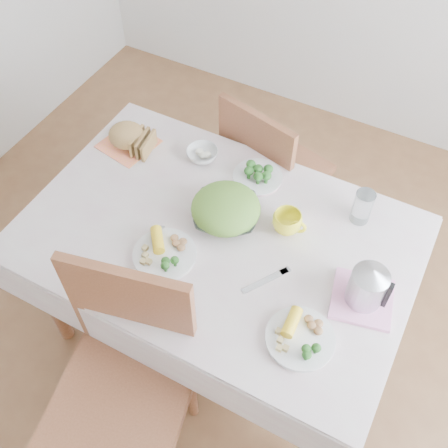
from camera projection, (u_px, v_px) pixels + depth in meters
The scene contains 18 objects.
floor at pixel (219, 326), 2.63m from camera, with size 3.60×3.60×0.00m, color brown.
dining_table at pixel (218, 287), 2.33m from camera, with size 1.40×0.90×0.75m, color brown.
tablecloth at pixel (217, 236), 2.03m from camera, with size 1.50×1.00×0.01m, color beige.
chair_near at pixel (123, 406), 1.92m from camera, with size 0.47×0.47×1.05m, color brown.
chair_far at pixel (277, 170), 2.65m from camera, with size 0.43×0.43×0.95m, color brown.
salad_bowl at pixel (226, 214), 2.05m from camera, with size 0.26×0.26×0.06m, color white.
dinner_plate_left at pixel (165, 255), 1.96m from camera, with size 0.24×0.24×0.02m, color white.
dinner_plate_right at pixel (300, 338), 1.75m from camera, with size 0.24×0.24×0.02m, color white.
broccoli_plate at pixel (258, 177), 2.20m from camera, with size 0.21×0.21×0.02m, color beige.
napkin at pixel (129, 144), 2.33m from camera, with size 0.22×0.22×0.00m, color #FF8457.
bread_loaf at pixel (127, 134), 2.29m from camera, with size 0.16×0.15×0.10m, color olive.
fruit_bowl at pixel (202, 154), 2.27m from camera, with size 0.14×0.14×0.04m, color white.
yellow_mug at pixel (287, 222), 2.01m from camera, with size 0.11×0.11×0.09m, color yellow.
glass_tumbler at pixel (362, 208), 2.02m from camera, with size 0.08×0.08×0.15m, color white.
pink_tray at pixel (362, 299), 1.84m from camera, with size 0.21×0.21×0.02m, color #F696C8.
electric_kettle at pixel (369, 282), 1.75m from camera, with size 0.13×0.13×0.18m, color #B2B5BA.
fork_left at pixel (161, 251), 1.98m from camera, with size 0.02×0.21×0.00m, color silver.
fork_right at pixel (265, 281), 1.90m from camera, with size 0.02×0.19×0.00m, color silver.
Camera 1 is at (0.59, -1.06, 2.39)m, focal length 42.00 mm.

